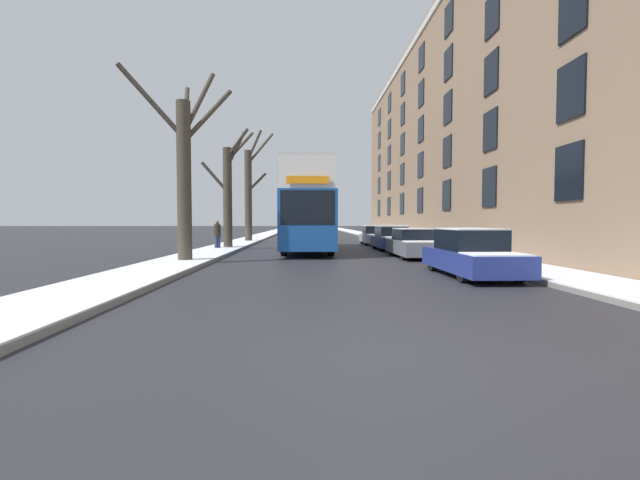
% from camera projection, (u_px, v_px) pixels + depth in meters
% --- Properties ---
extents(ground_plane, '(320.00, 320.00, 0.00)m').
position_uv_depth(ground_plane, '(404.00, 355.00, 5.14)').
color(ground_plane, '#28282D').
extents(sidewalk_left, '(2.28, 130.00, 0.16)m').
position_uv_depth(sidewalk_left, '(271.00, 233.00, 57.86)').
color(sidewalk_left, gray).
rests_on(sidewalk_left, ground).
extents(sidewalk_right, '(2.28, 130.00, 0.16)m').
position_uv_depth(sidewalk_right, '(358.00, 233.00, 58.25)').
color(sidewalk_right, gray).
rests_on(sidewalk_right, ground).
extents(terrace_facade_right, '(9.10, 45.98, 15.74)m').
position_uv_depth(terrace_facade_right, '(483.00, 134.00, 30.59)').
color(terrace_facade_right, '#8C7056').
rests_on(terrace_facade_right, ground).
extents(bare_tree_left_0, '(3.85, 2.74, 7.72)m').
position_uv_depth(bare_tree_left_0, '(185.00, 167.00, 16.31)').
color(bare_tree_left_0, '#423A30').
rests_on(bare_tree_left_0, ground).
extents(bare_tree_left_1, '(2.83, 2.60, 7.07)m').
position_uv_depth(bare_tree_left_1, '(229.00, 190.00, 24.61)').
color(bare_tree_left_1, '#423A30').
rests_on(bare_tree_left_1, ground).
extents(bare_tree_left_2, '(2.17, 1.94, 8.70)m').
position_uv_depth(bare_tree_left_2, '(249.00, 192.00, 32.99)').
color(bare_tree_left_2, '#423A30').
rests_on(bare_tree_left_2, ground).
extents(double_decker_bus, '(2.58, 11.05, 4.53)m').
position_uv_depth(double_decker_bus, '(307.00, 204.00, 23.40)').
color(double_decker_bus, '#194C99').
rests_on(double_decker_bus, ground).
extents(parked_car_0, '(1.71, 4.48, 1.41)m').
position_uv_depth(parked_car_0, '(471.00, 254.00, 12.65)').
color(parked_car_0, navy).
rests_on(parked_car_0, ground).
extents(parked_car_1, '(1.83, 4.38, 1.32)m').
position_uv_depth(parked_car_1, '(415.00, 244.00, 19.18)').
color(parked_car_1, slate).
rests_on(parked_car_1, ground).
extents(parked_car_2, '(1.76, 4.49, 1.42)m').
position_uv_depth(parked_car_2, '(391.00, 238.00, 24.43)').
color(parked_car_2, navy).
rests_on(parked_car_2, ground).
extents(parked_car_3, '(1.76, 3.95, 1.34)m').
position_uv_depth(parked_car_3, '(375.00, 236.00, 30.21)').
color(parked_car_3, '#9EA3AD').
rests_on(parked_car_3, ground).
extents(oncoming_van, '(1.92, 5.39, 2.41)m').
position_uv_depth(oncoming_van, '(298.00, 225.00, 37.70)').
color(oncoming_van, '#9EA3AD').
rests_on(oncoming_van, ground).
extents(pedestrian_left_sidewalk, '(0.37, 0.37, 1.69)m').
position_uv_depth(pedestrian_left_sidewalk, '(217.00, 234.00, 23.79)').
color(pedestrian_left_sidewalk, navy).
rests_on(pedestrian_left_sidewalk, ground).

